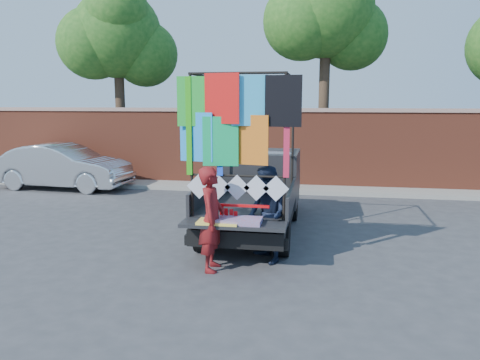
% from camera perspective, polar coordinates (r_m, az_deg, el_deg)
% --- Properties ---
extents(ground, '(90.00, 90.00, 0.00)m').
position_cam_1_polar(ground, '(8.99, 3.18, -8.90)').
color(ground, '#38383A').
rests_on(ground, ground).
extents(brick_wall, '(30.00, 0.45, 2.61)m').
position_cam_1_polar(brick_wall, '(15.57, 6.31, 3.98)').
color(brick_wall, brown).
rests_on(brick_wall, ground).
extents(curb, '(30.00, 1.20, 0.12)m').
position_cam_1_polar(curb, '(15.06, 6.05, -1.08)').
color(curb, gray).
rests_on(curb, ground).
extents(tree_left, '(4.20, 3.30, 7.05)m').
position_cam_1_polar(tree_left, '(18.32, -14.77, 16.46)').
color(tree_left, '#38281C').
rests_on(tree_left, ground).
extents(tree_mid, '(4.20, 3.30, 7.73)m').
position_cam_1_polar(tree_mid, '(16.82, 10.55, 19.25)').
color(tree_mid, '#38281C').
rests_on(tree_mid, ground).
extents(pickup_truck, '(2.11, 5.30, 3.34)m').
position_cam_1_polar(pickup_truck, '(10.74, 2.15, -1.16)').
color(pickup_truck, black).
rests_on(pickup_truck, ground).
extents(sedan, '(4.53, 1.82, 1.46)m').
position_cam_1_polar(sedan, '(16.30, -20.76, 1.56)').
color(sedan, silver).
rests_on(sedan, ground).
extents(woman, '(0.47, 0.68, 1.79)m').
position_cam_1_polar(woman, '(7.91, -3.47, -4.75)').
color(woman, maroon).
rests_on(woman, ground).
extents(man, '(1.00, 1.06, 1.73)m').
position_cam_1_polar(man, '(8.31, 3.31, -4.24)').
color(man, '#141D33').
rests_on(man, ground).
extents(streamer_bundle, '(1.02, 0.07, 0.70)m').
position_cam_1_polar(streamer_bundle, '(8.11, -0.79, -4.52)').
color(streamer_bundle, red).
rests_on(streamer_bundle, ground).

